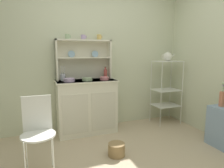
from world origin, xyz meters
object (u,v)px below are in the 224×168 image
object	(u,v)px
wire_chair	(38,127)
porcelain_teapot	(168,57)
utensil_jar	(63,77)
hutch_cabinet	(87,106)
hutch_shelf_unit	(84,56)
bakers_rack	(166,85)
cup_sage_0	(67,37)
floor_basket	(117,149)
flower_vase	(222,97)
jam_bottle	(105,74)
bowl_mixing_large	(69,80)

from	to	relation	value
wire_chair	porcelain_teapot	distance (m)	2.51
wire_chair	utensil_jar	xyz separation A→B (m)	(0.40, 0.98, 0.42)
hutch_cabinet	hutch_shelf_unit	xyz separation A→B (m)	(0.00, 0.16, 0.81)
bakers_rack	cup_sage_0	bearing A→B (deg)	173.72
hutch_cabinet	bakers_rack	size ratio (longest dim) A/B	0.83
hutch_cabinet	porcelain_teapot	world-z (taller)	porcelain_teapot
hutch_shelf_unit	floor_basket	bearing A→B (deg)	-80.72
hutch_cabinet	flower_vase	size ratio (longest dim) A/B	2.79
flower_vase	cup_sage_0	bearing A→B (deg)	147.40
bakers_rack	jam_bottle	world-z (taller)	bakers_rack
hutch_cabinet	bakers_rack	bearing A→B (deg)	-2.70
bowl_mixing_large	porcelain_teapot	size ratio (longest dim) A/B	0.69
hutch_cabinet	wire_chair	bearing A→B (deg)	-129.83
hutch_cabinet	utensil_jar	world-z (taller)	utensil_jar
floor_basket	jam_bottle	xyz separation A→B (m)	(0.19, 0.97, 0.88)
bakers_rack	bowl_mixing_large	bearing A→B (deg)	-179.91
hutch_cabinet	porcelain_teapot	distance (m)	1.69
hutch_cabinet	cup_sage_0	xyz separation A→B (m)	(-0.26, 0.12, 1.11)
bakers_rack	floor_basket	distance (m)	1.68
hutch_cabinet	flower_vase	world-z (taller)	flower_vase
floor_basket	utensil_jar	bearing A→B (deg)	118.69
wire_chair	porcelain_teapot	size ratio (longest dim) A/B	3.46
bakers_rack	wire_chair	size ratio (longest dim) A/B	1.37
jam_bottle	hutch_cabinet	bearing A→B (deg)	-166.39
bakers_rack	jam_bottle	size ratio (longest dim) A/B	5.69
jam_bottle	flower_vase	distance (m)	1.80
utensil_jar	bowl_mixing_large	bearing A→B (deg)	-63.70
bakers_rack	floor_basket	xyz separation A→B (m)	(-1.32, -0.82, -0.64)
cup_sage_0	flower_vase	size ratio (longest dim) A/B	0.24
bakers_rack	cup_sage_0	world-z (taller)	cup_sage_0
hutch_shelf_unit	bowl_mixing_large	size ratio (longest dim) A/B	5.33
bakers_rack	wire_chair	xyz separation A→B (m)	(-2.25, -0.83, -0.20)
bowl_mixing_large	porcelain_teapot	distance (m)	1.81
bowl_mixing_large	utensil_jar	distance (m)	0.17
cup_sage_0	utensil_jar	bearing A→B (deg)	-156.17
cup_sage_0	porcelain_teapot	distance (m)	1.79
floor_basket	utensil_jar	xyz separation A→B (m)	(-0.53, 0.96, 0.85)
hutch_shelf_unit	flower_vase	distance (m)	2.17
hutch_cabinet	jam_bottle	distance (m)	0.63
bowl_mixing_large	jam_bottle	size ratio (longest dim) A/B	0.82
utensil_jar	flower_vase	bearing A→B (deg)	-30.38
jam_bottle	porcelain_teapot	world-z (taller)	porcelain_teapot
hutch_cabinet	jam_bottle	xyz separation A→B (m)	(0.36, 0.09, 0.51)
cup_sage_0	porcelain_teapot	xyz separation A→B (m)	(1.75, -0.19, -0.32)
hutch_cabinet	bakers_rack	xyz separation A→B (m)	(1.50, -0.07, 0.27)
utensil_jar	flower_vase	size ratio (longest dim) A/B	0.66
utensil_jar	porcelain_teapot	xyz separation A→B (m)	(1.85, -0.15, 0.31)
bakers_rack	porcelain_teapot	world-z (taller)	porcelain_teapot
utensil_jar	flower_vase	world-z (taller)	utensil_jar
bowl_mixing_large	hutch_cabinet	bearing A→B (deg)	14.60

